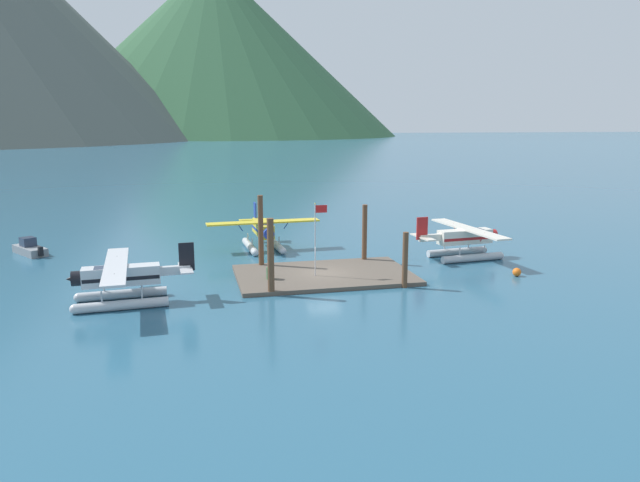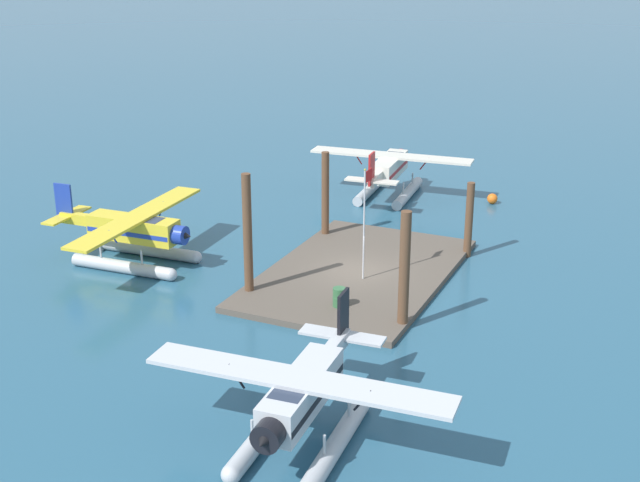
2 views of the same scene
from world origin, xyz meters
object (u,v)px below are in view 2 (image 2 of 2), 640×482
Objects in this scene: mooring_buoy at (492,199)px; seaplane_yellow_bow_left at (135,235)px; flagpole at (365,210)px; seaplane_cream_stbd_fwd at (389,172)px; seaplane_silver_port_aft at (301,403)px; fuel_drum at (339,297)px.

mooring_buoy is 0.06× the size of seaplane_yellow_bow_left.
flagpole is 12.02m from seaplane_yellow_bow_left.
seaplane_yellow_bow_left is 18.21m from seaplane_cream_stbd_fwd.
seaplane_yellow_bow_left reaches higher than mooring_buoy.
seaplane_yellow_bow_left is 18.50m from seaplane_silver_port_aft.
seaplane_cream_stbd_fwd is 28.56m from seaplane_silver_port_aft.
mooring_buoy is at bearing 1.28° from seaplane_silver_port_aft.
fuel_drum is at bearing 172.86° from mooring_buoy.
fuel_drum is 0.08× the size of seaplane_cream_stbd_fwd.
seaplane_cream_stbd_fwd is (-1.17, 6.45, 1.25)m from mooring_buoy.
fuel_drum is 0.08× the size of seaplane_silver_port_aft.
flagpole is at bearing 170.40° from mooring_buoy.
seaplane_cream_stbd_fwd is (17.55, 4.10, 0.84)m from fuel_drum.
mooring_buoy is at bearing -9.60° from flagpole.
seaplane_silver_port_aft is at bearing -166.79° from flagpole.
flagpole reaches higher than mooring_buoy.
mooring_buoy is at bearing -79.74° from seaplane_cream_stbd_fwd.
mooring_buoy is 28.87m from seaplane_silver_port_aft.
mooring_buoy is 0.06× the size of seaplane_cream_stbd_fwd.
seaplane_yellow_bow_left is at bearing 155.08° from seaplane_cream_stbd_fwd.
flagpole reaches higher than seaplane_yellow_bow_left.
mooring_buoy is 0.06× the size of seaplane_silver_port_aft.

